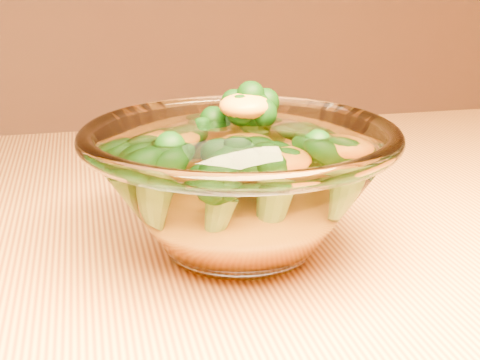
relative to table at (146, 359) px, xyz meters
name	(u,v)px	position (x,y,z in m)	size (l,w,h in m)	color
table	(146,359)	(0.00, 0.00, 0.00)	(1.20, 0.80, 0.75)	gold
glass_bowl	(240,186)	(0.08, -0.02, 0.15)	(0.24, 0.24, 0.11)	white
cheese_sauce	(240,214)	(0.08, -0.02, 0.13)	(0.14, 0.14, 0.04)	orange
broccoli_heap	(233,161)	(0.07, -0.01, 0.17)	(0.18, 0.15, 0.09)	black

